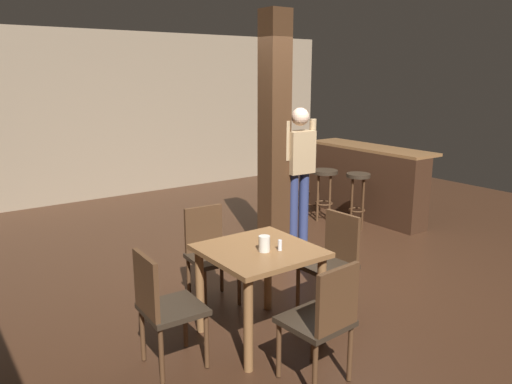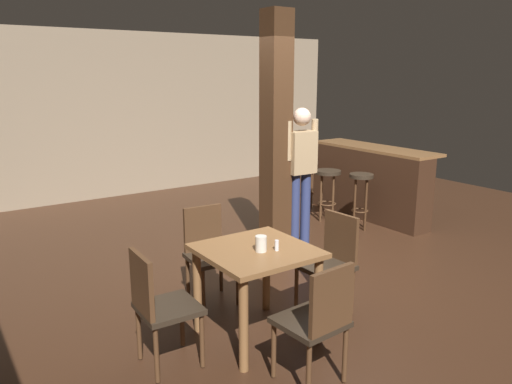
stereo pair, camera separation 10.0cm
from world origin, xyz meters
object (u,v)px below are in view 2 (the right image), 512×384
Objects in this scene: dining_table at (256,266)px; napkin_cup at (261,244)px; salt_shaker at (277,245)px; bar_stool_mid at (328,182)px; bar_counter at (368,182)px; bar_stool_near at (361,189)px; chair_south at (318,318)px; chair_east at (331,258)px; chair_north at (208,249)px; standing_person at (301,169)px; bar_stool_far at (306,172)px; chair_west at (158,303)px.

dining_table is 6.74× the size of napkin_cup.
salt_shaker is 0.11× the size of bar_stool_mid.
bar_counter is 0.64m from bar_stool_near.
chair_south reaches higher than bar_stool_near.
chair_east is at bearing -131.68° from bar_stool_mid.
bar_stool_mid is (2.71, 1.34, 0.06)m from chair_north.
bar_stool_mid is (2.76, 2.94, 0.06)m from chair_south.
chair_south is (-0.03, -0.78, -0.11)m from dining_table.
bar_stool_mid is (1.10, 0.72, -0.43)m from standing_person.
bar_stool_far is (-0.48, 0.86, 0.06)m from bar_counter.
bar_counter is at bearing 16.47° from standing_person.
chair_south is at bearing -140.27° from bar_stool_near.
chair_west is 4.14m from bar_stool_mid.
chair_north reaches higher than dining_table.
standing_person reaches higher than napkin_cup.
dining_table is 0.49× the size of standing_person.
bar_stool_mid is (1.93, 2.16, 0.06)m from chair_east.
chair_east is at bearing -126.29° from bar_stool_far.
bar_stool_near is (2.01, 1.59, 0.07)m from chair_east.
salt_shaker is at bearing -134.21° from standing_person.
bar_counter is at bearing 18.74° from chair_north.
chair_south is 1.60m from chair_north.
chair_east is at bearing -1.42° from chair_west.
bar_stool_far is (0.14, 0.65, 0.02)m from bar_stool_mid.
napkin_cup reaches higher than bar_stool_near.
napkin_cup is (0.03, 0.71, 0.32)m from chair_south.
bar_stool_near is (2.80, 0.77, 0.07)m from chair_north.
bar_stool_far is at bearing 53.71° from chair_east.
salt_shaker reaches higher than bar_stool_far.
chair_south reaches higher than bar_stool_mid.
bar_stool_near is at bearing 15.36° from chair_north.
salt_shaker reaches higher than bar_stool_near.
bar_stool_mid is (-0.09, 0.57, -0.00)m from bar_stool_near.
bar_stool_near is at bearing 29.34° from dining_table.
napkin_cup is 2.23m from standing_person.
bar_stool_far reaches higher than bar_stool_near.
dining_table is 0.41× the size of bar_counter.
salt_shaker is at bearing -51.24° from dining_table.
salt_shaker is 0.05× the size of standing_person.
chair_east reaches higher than dining_table.
chair_south and chair_west have the same top height.
bar_counter is 2.73× the size of bar_stool_mid.
bar_stool_mid is at bearing 160.98° from bar_counter.
bar_counter is (3.33, 1.13, 0.03)m from chair_north.
chair_west is (-0.80, 0.82, 0.00)m from chair_south.
chair_east reaches higher than bar_stool_mid.
chair_south is at bearing -91.68° from chair_north.
chair_east is 1.63m from chair_west.
bar_counter is (3.34, 1.94, -0.08)m from dining_table.
chair_east is 1.14m from chair_north.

